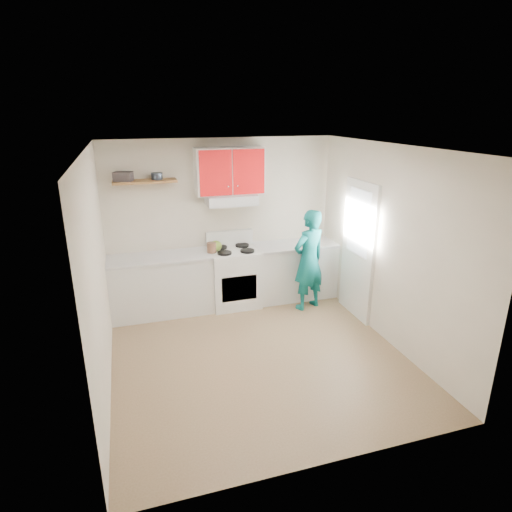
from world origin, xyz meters
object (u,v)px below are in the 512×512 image
object	(u,v)px
crock	(212,248)
kettle	(216,246)
tin	(157,176)
stove	(234,277)
person	(309,260)

from	to	relation	value
crock	kettle	bearing A→B (deg)	36.39
tin	kettle	size ratio (longest dim) A/B	0.86
tin	crock	xyz separation A→B (m)	(0.72, -0.20, -1.10)
stove	tin	size ratio (longest dim) A/B	5.67
stove	crock	world-z (taller)	crock
stove	person	xyz separation A→B (m)	(1.07, -0.46, 0.34)
person	crock	bearing A→B (deg)	-36.57
kettle	crock	world-z (taller)	kettle
tin	kettle	bearing A→B (deg)	-9.97
stove	tin	bearing A→B (deg)	170.49
crock	person	distance (m)	1.51
stove	person	world-z (taller)	person
stove	person	bearing A→B (deg)	-23.40
tin	kettle	xyz separation A→B (m)	(0.80, -0.14, -1.09)
tin	person	size ratio (longest dim) A/B	0.10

